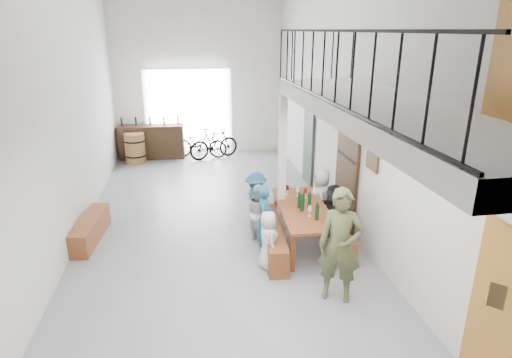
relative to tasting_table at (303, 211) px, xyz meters
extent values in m
plane|color=slate|center=(-1.61, 0.97, -0.71)|extent=(12.00, 12.00, 0.00)
plane|color=silver|center=(-1.61, 6.97, 2.04)|extent=(5.50, 0.00, 5.50)
plane|color=silver|center=(-1.61, -5.03, 2.04)|extent=(5.50, 0.00, 5.50)
plane|color=silver|center=(-4.36, 0.97, 2.04)|extent=(0.00, 12.00, 12.00)
plane|color=silver|center=(1.14, 0.97, 2.04)|extent=(0.00, 12.00, 12.00)
cube|color=white|center=(-2.01, 6.91, 0.69)|extent=(2.80, 0.08, 2.80)
cube|color=#9A5F20|center=(1.09, -3.93, 0.34)|extent=(0.06, 0.95, 2.10)
cube|color=#342312|center=(1.09, 0.67, 0.29)|extent=(0.06, 1.10, 2.00)
cube|color=#2D372F|center=(1.09, 3.47, 0.29)|extent=(0.06, 0.80, 2.00)
cube|color=#3C2C18|center=(1.11, -0.43, 1.19)|extent=(0.04, 0.45, 0.55)
cylinder|color=white|center=(1.10, 2.17, 1.69)|extent=(0.04, 0.28, 0.28)
cube|color=silver|center=(0.39, -2.23, 2.29)|extent=(1.50, 5.60, 0.25)
cube|color=black|center=(-0.34, -2.23, 3.27)|extent=(0.03, 5.60, 0.03)
cube|color=black|center=(-0.34, -2.23, 2.44)|extent=(0.03, 5.60, 0.03)
cube|color=black|center=(0.39, 0.55, 3.27)|extent=(1.50, 0.03, 0.03)
cube|color=silver|center=(-0.31, 0.52, 0.73)|extent=(0.14, 0.14, 2.88)
cube|color=brown|center=(0.00, 0.00, 0.05)|extent=(1.01, 2.23, 0.06)
cube|color=brown|center=(-0.43, -0.92, -0.34)|extent=(0.08, 0.08, 0.73)
cube|color=brown|center=(0.32, -0.96, -0.34)|extent=(0.08, 0.08, 0.73)
cube|color=brown|center=(-0.32, 0.96, -0.34)|extent=(0.08, 0.08, 0.73)
cube|color=brown|center=(0.43, 0.92, -0.34)|extent=(0.08, 0.08, 0.73)
cube|color=brown|center=(-0.61, -0.09, -0.46)|extent=(0.53, 2.18, 0.50)
cube|color=brown|center=(0.64, -0.02, -0.48)|extent=(0.30, 1.96, 0.45)
cylinder|color=black|center=(-0.08, 0.00, 0.26)|extent=(0.07, 0.07, 0.35)
cylinder|color=black|center=(-0.02, -0.03, 0.26)|extent=(0.07, 0.07, 0.35)
cylinder|color=black|center=(-0.07, -0.16, 0.26)|extent=(0.07, 0.07, 0.35)
cylinder|color=black|center=(0.11, -0.03, 0.26)|extent=(0.07, 0.07, 0.35)
cylinder|color=black|center=(0.09, -0.58, 0.26)|extent=(0.07, 0.07, 0.35)
cube|color=brown|center=(-4.11, 0.89, -0.47)|extent=(0.53, 1.67, 0.46)
cylinder|color=#9C683B|center=(-3.74, 6.19, -0.23)|extent=(0.63, 0.63, 0.95)
cylinder|color=black|center=(-3.74, 6.19, -0.47)|extent=(0.64, 0.64, 0.05)
cylinder|color=black|center=(-3.74, 6.19, 0.00)|extent=(0.64, 0.64, 0.05)
cube|color=#342312|center=(-3.25, 6.62, -0.16)|extent=(2.09, 0.68, 1.09)
cylinder|color=black|center=(-4.13, 6.63, 0.52)|extent=(0.06, 0.06, 0.28)
cylinder|color=black|center=(-3.69, 6.64, 0.52)|extent=(0.06, 0.06, 0.28)
cylinder|color=black|center=(-3.25, 6.64, 0.52)|extent=(0.06, 0.06, 0.28)
cylinder|color=black|center=(-2.82, 6.58, 0.52)|extent=(0.06, 0.06, 0.28)
cylinder|color=black|center=(-2.37, 6.61, 0.52)|extent=(0.06, 0.06, 0.28)
imported|color=silver|center=(-0.82, -0.71, -0.17)|extent=(0.41, 0.56, 1.06)
imported|color=#235D76|center=(-0.76, -0.08, -0.05)|extent=(0.46, 0.56, 1.31)
imported|color=silver|center=(-0.79, 0.37, -0.13)|extent=(0.62, 0.69, 1.16)
imported|color=#235D76|center=(-0.77, 0.88, -0.09)|extent=(0.51, 0.83, 1.24)
imported|color=#A81C2C|center=(0.51, -0.60, -0.06)|extent=(0.45, 0.80, 1.29)
imported|color=black|center=(0.64, 0.14, -0.13)|extent=(0.69, 1.13, 1.16)
imported|color=silver|center=(0.58, 0.73, -0.06)|extent=(0.53, 0.70, 1.28)
imported|color=#474B2A|center=(0.08, -1.78, 0.20)|extent=(0.78, 0.67, 1.82)
imported|color=#155119|center=(0.84, 1.91, -0.51)|extent=(0.41, 0.37, 0.39)
imported|color=black|center=(-1.70, 6.44, -0.24)|extent=(1.88, 1.07, 0.93)
imported|color=black|center=(-1.27, 6.23, -0.20)|extent=(1.75, 1.05, 1.02)
camera|label=1|loc=(-2.11, -7.25, 3.29)|focal=30.00mm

